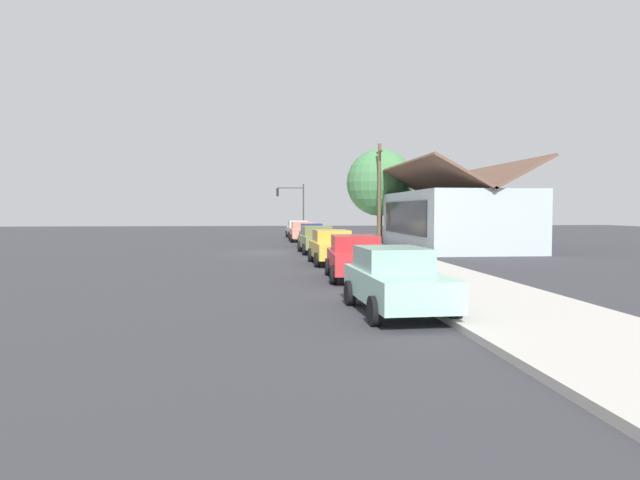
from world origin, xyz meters
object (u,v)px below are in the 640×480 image
object	(u,v)px
car_coral	(302,231)
car_olive	(317,239)
fire_hydrant_red	(338,243)
shade_tree	(380,183)
utility_pole_wooden	(379,192)
car_mustard	(332,247)
car_seafoam	(396,280)
car_cherry	(356,257)
traffic_light_main	(293,201)
car_ivory	(298,229)
car_navy	(312,235)

from	to	relation	value
car_coral	car_olive	bearing A→B (deg)	0.12
fire_hydrant_red	shade_tree	bearing A→B (deg)	154.02
shade_tree	fire_hydrant_red	xyz separation A→B (m)	(9.50, -4.63, -4.24)
utility_pole_wooden	car_mustard	bearing A→B (deg)	-19.57
car_seafoam	utility_pole_wooden	distance (m)	28.81
car_mustard	shade_tree	size ratio (longest dim) A/B	0.59
car_mustard	car_cherry	bearing A→B (deg)	0.05
car_coral	car_mustard	bearing A→B (deg)	0.31
car_cherry	fire_hydrant_red	bearing A→B (deg)	177.82
car_seafoam	traffic_light_main	world-z (taller)	traffic_light_main
car_ivory	car_cherry	bearing A→B (deg)	-1.70
car_seafoam	shade_tree	world-z (taller)	shade_tree
car_ivory	car_mustard	bearing A→B (deg)	-1.94
car_seafoam	car_olive	bearing A→B (deg)	177.60
car_mustard	traffic_light_main	xyz separation A→B (m)	(-30.38, -0.20, 2.68)
car_coral	car_cherry	distance (m)	25.43
traffic_light_main	car_coral	bearing A→B (deg)	0.78
utility_pole_wooden	fire_hydrant_red	size ratio (longest dim) A/B	10.56
car_coral	shade_tree	size ratio (longest dim) A/B	0.60
shade_tree	car_coral	bearing A→B (deg)	-102.49
car_cherry	shade_tree	distance (m)	25.10
car_olive	fire_hydrant_red	xyz separation A→B (m)	(-1.87, 1.52, -0.32)
car_navy	car_seafoam	distance (m)	25.78
car_ivory	car_mustard	xyz separation A→B (m)	(25.68, -0.00, -0.00)
car_mustard	utility_pole_wooden	size ratio (longest dim) A/B	0.59
fire_hydrant_red	car_cherry	bearing A→B (deg)	-5.22
car_ivory	car_cherry	distance (m)	31.58
car_mustard	utility_pole_wooden	distance (m)	16.59
car_olive	traffic_light_main	size ratio (longest dim) A/B	0.86
car_navy	car_mustard	world-z (taller)	same
car_ivory	shade_tree	distance (m)	10.43
car_mustard	fire_hydrant_red	size ratio (longest dim) A/B	6.21
car_coral	shade_tree	bearing A→B (deg)	77.67
fire_hydrant_red	car_olive	bearing A→B (deg)	-39.18
car_navy	car_cherry	distance (m)	18.93
car_navy	car_mustard	xyz separation A→B (m)	(13.03, -0.16, -0.00)
car_navy	car_mustard	bearing A→B (deg)	2.56
utility_pole_wooden	fire_hydrant_red	xyz separation A→B (m)	(6.69, -4.00, -3.43)
shade_tree	car_olive	bearing A→B (deg)	-28.42
car_navy	utility_pole_wooden	distance (m)	6.57
utility_pole_wooden	traffic_light_main	bearing A→B (deg)	-159.36
car_coral	traffic_light_main	bearing A→B (deg)	-179.06
car_mustard	utility_pole_wooden	world-z (taller)	utility_pole_wooden
car_seafoam	fire_hydrant_red	distance (m)	21.47
car_cherry	utility_pole_wooden	bearing A→B (deg)	168.96
car_ivory	shade_tree	world-z (taller)	shade_tree
shade_tree	car_seafoam	bearing A→B (deg)	-11.21
car_olive	car_mustard	size ratio (longest dim) A/B	1.01
car_coral	utility_pole_wooden	distance (m)	7.58
car_ivory	car_cherry	world-z (taller)	same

